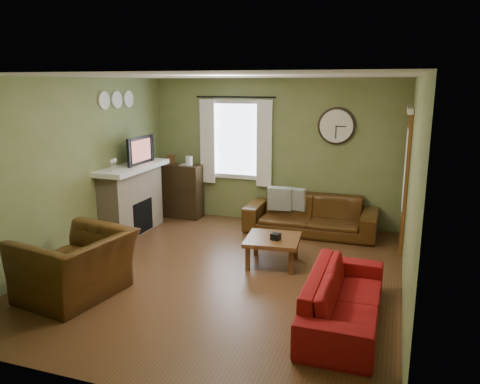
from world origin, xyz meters
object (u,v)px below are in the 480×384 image
(bookshelf, at_px, (180,191))
(sofa_red, at_px, (344,298))
(sofa_brown, at_px, (311,215))
(armchair, at_px, (76,265))
(coffee_table, at_px, (273,251))

(bookshelf, distance_m, sofa_red, 4.66)
(sofa_brown, distance_m, armchair, 4.00)
(sofa_red, distance_m, armchair, 3.15)
(bookshelf, distance_m, sofa_brown, 2.57)
(bookshelf, bearing_deg, sofa_red, -42.03)
(sofa_brown, xyz_separation_m, sofa_red, (0.90, -2.93, -0.05))
(sofa_brown, height_order, coffee_table, sofa_brown)
(sofa_red, xyz_separation_m, coffee_table, (-1.15, 1.34, -0.08))
(sofa_brown, bearing_deg, armchair, -123.70)
(bookshelf, relative_size, sofa_brown, 0.46)
(sofa_red, relative_size, armchair, 1.58)
(sofa_brown, height_order, armchair, armchair)
(armchair, bearing_deg, sofa_red, 106.37)
(coffee_table, bearing_deg, sofa_red, -49.51)
(sofa_red, height_order, coffee_table, sofa_red)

